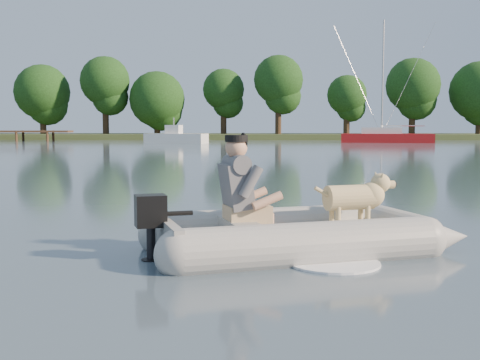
{
  "coord_description": "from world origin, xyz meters",
  "views": [
    {
      "loc": [
        0.18,
        -6.64,
        1.49
      ],
      "look_at": [
        0.1,
        1.55,
        0.75
      ],
      "focal_mm": 45.0,
      "sensor_mm": 36.0,
      "label": 1
    }
  ],
  "objects_px": {
    "motorboat": "(176,131)",
    "dinghy": "(300,198)",
    "dog": "(350,202)",
    "man": "(238,183)",
    "sailboat": "(386,137)"
  },
  "relations": [
    {
      "from": "man",
      "to": "sailboat",
      "type": "distance_m",
      "value": 48.84
    },
    {
      "from": "man",
      "to": "motorboat",
      "type": "bearing_deg",
      "value": 79.94
    },
    {
      "from": "man",
      "to": "dog",
      "type": "relative_size",
      "value": 1.16
    },
    {
      "from": "dog",
      "to": "motorboat",
      "type": "bearing_deg",
      "value": 81.74
    },
    {
      "from": "dinghy",
      "to": "motorboat",
      "type": "distance_m",
      "value": 45.14
    },
    {
      "from": "man",
      "to": "sailboat",
      "type": "relative_size",
      "value": 0.1
    },
    {
      "from": "dog",
      "to": "motorboat",
      "type": "xyz_separation_m",
      "value": [
        -7.33,
        44.38,
        0.49
      ]
    },
    {
      "from": "dinghy",
      "to": "dog",
      "type": "bearing_deg",
      "value": 4.57
    },
    {
      "from": "dinghy",
      "to": "sailboat",
      "type": "xyz_separation_m",
      "value": [
        11.91,
        47.0,
        -0.15
      ]
    },
    {
      "from": "man",
      "to": "dog",
      "type": "xyz_separation_m",
      "value": [
        1.37,
        0.44,
        -0.28
      ]
    },
    {
      "from": "dinghy",
      "to": "dog",
      "type": "height_order",
      "value": "dinghy"
    },
    {
      "from": "dog",
      "to": "motorboat",
      "type": "height_order",
      "value": "motorboat"
    },
    {
      "from": "man",
      "to": "motorboat",
      "type": "xyz_separation_m",
      "value": [
        -5.96,
        44.82,
        0.22
      ]
    },
    {
      "from": "motorboat",
      "to": "dinghy",
      "type": "bearing_deg",
      "value": -66.05
    },
    {
      "from": "dinghy",
      "to": "man",
      "type": "xyz_separation_m",
      "value": [
        -0.73,
        -0.17,
        0.19
      ]
    }
  ]
}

